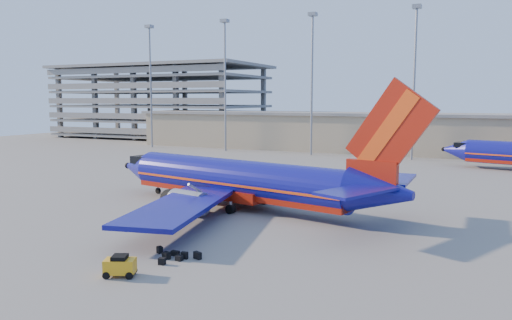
% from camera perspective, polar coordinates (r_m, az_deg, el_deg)
% --- Properties ---
extents(ground, '(220.00, 220.00, 0.00)m').
position_cam_1_polar(ground, '(59.68, -3.30, -4.05)').
color(ground, slate).
rests_on(ground, ground).
extents(terminal_building, '(122.00, 16.00, 8.50)m').
position_cam_1_polar(terminal_building, '(111.29, 15.66, 3.04)').
color(terminal_building, gray).
rests_on(terminal_building, ground).
extents(parking_garage, '(62.00, 32.00, 21.40)m').
position_cam_1_polar(parking_garage, '(154.40, -10.76, 6.93)').
color(parking_garage, slate).
rests_on(parking_garage, ground).
extents(light_mast_row, '(101.60, 1.60, 28.65)m').
position_cam_1_polar(light_mast_row, '(100.44, 11.93, 10.31)').
color(light_mast_row, gray).
rests_on(light_mast_row, ground).
extents(aircraft_main, '(38.50, 36.64, 13.19)m').
position_cam_1_polar(aircraft_main, '(52.33, -1.52, -2.46)').
color(aircraft_main, navy).
rests_on(aircraft_main, ground).
extents(baggage_tug, '(2.27, 1.87, 1.41)m').
position_cam_1_polar(baggage_tug, '(33.91, -15.29, -11.55)').
color(baggage_tug, orange).
rests_on(baggage_tug, ground).
extents(luggage_pile, '(3.91, 2.59, 0.51)m').
position_cam_1_polar(luggage_pile, '(36.82, -9.29, -10.73)').
color(luggage_pile, black).
rests_on(luggage_pile, ground).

